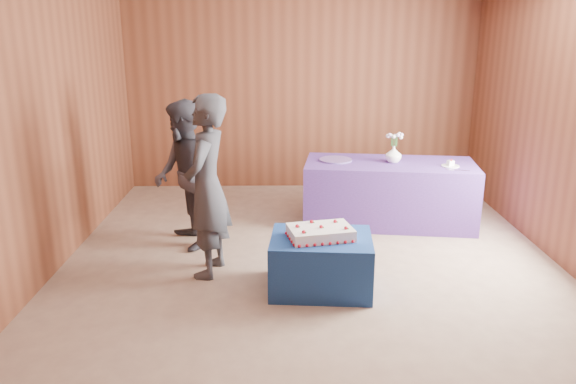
{
  "coord_description": "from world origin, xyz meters",
  "views": [
    {
      "loc": [
        -0.3,
        -5.14,
        2.31
      ],
      "look_at": [
        -0.23,
        0.1,
        0.76
      ],
      "focal_mm": 35.0,
      "sensor_mm": 36.0,
      "label": 1
    }
  ],
  "objects_px": {
    "cake_table": "(321,263)",
    "guest_right": "(185,175)",
    "serving_table": "(389,193)",
    "vase": "(394,154)",
    "guest_left": "(207,187)",
    "sheet_cake": "(320,232)"
  },
  "relations": [
    {
      "from": "cake_table",
      "to": "guest_right",
      "type": "bearing_deg",
      "value": 146.87
    },
    {
      "from": "serving_table",
      "to": "guest_right",
      "type": "height_order",
      "value": "guest_right"
    },
    {
      "from": "cake_table",
      "to": "serving_table",
      "type": "relative_size",
      "value": 0.45
    },
    {
      "from": "cake_table",
      "to": "vase",
      "type": "bearing_deg",
      "value": 66.08
    },
    {
      "from": "guest_left",
      "to": "guest_right",
      "type": "height_order",
      "value": "guest_left"
    },
    {
      "from": "guest_left",
      "to": "guest_right",
      "type": "distance_m",
      "value": 0.78
    },
    {
      "from": "vase",
      "to": "guest_left",
      "type": "bearing_deg",
      "value": -144.45
    },
    {
      "from": "guest_right",
      "to": "cake_table",
      "type": "bearing_deg",
      "value": 30.8
    },
    {
      "from": "serving_table",
      "to": "sheet_cake",
      "type": "height_order",
      "value": "serving_table"
    },
    {
      "from": "guest_left",
      "to": "guest_right",
      "type": "xyz_separation_m",
      "value": [
        -0.32,
        0.7,
        -0.07
      ]
    },
    {
      "from": "cake_table",
      "to": "serving_table",
      "type": "xyz_separation_m",
      "value": [
        0.95,
        1.8,
        0.12
      ]
    },
    {
      "from": "serving_table",
      "to": "vase",
      "type": "distance_m",
      "value": 0.48
    },
    {
      "from": "sheet_cake",
      "to": "guest_left",
      "type": "bearing_deg",
      "value": 147.68
    },
    {
      "from": "vase",
      "to": "sheet_cake",
      "type": "bearing_deg",
      "value": -118.48
    },
    {
      "from": "guest_right",
      "to": "vase",
      "type": "bearing_deg",
      "value": 86.11
    },
    {
      "from": "guest_left",
      "to": "sheet_cake",
      "type": "bearing_deg",
      "value": 80.03
    },
    {
      "from": "cake_table",
      "to": "serving_table",
      "type": "distance_m",
      "value": 2.03
    },
    {
      "from": "serving_table",
      "to": "guest_right",
      "type": "xyz_separation_m",
      "value": [
        -2.32,
        -0.74,
        0.42
      ]
    },
    {
      "from": "cake_table",
      "to": "serving_table",
      "type": "height_order",
      "value": "serving_table"
    },
    {
      "from": "cake_table",
      "to": "guest_left",
      "type": "bearing_deg",
      "value": 165.64
    },
    {
      "from": "sheet_cake",
      "to": "guest_right",
      "type": "xyz_separation_m",
      "value": [
        -1.36,
        1.08,
        0.24
      ]
    },
    {
      "from": "serving_table",
      "to": "vase",
      "type": "bearing_deg",
      "value": 28.52
    }
  ]
}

